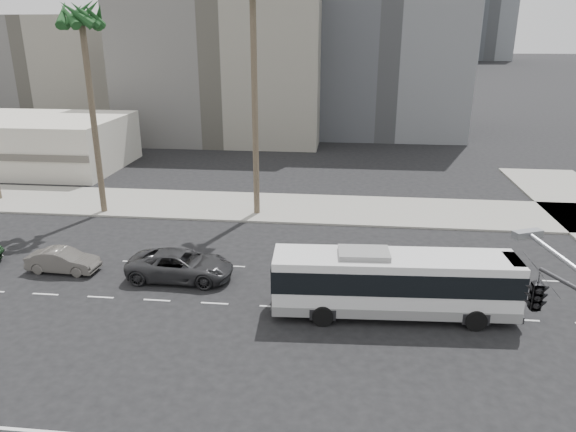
# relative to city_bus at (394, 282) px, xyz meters

# --- Properties ---
(ground) EXTENTS (700.00, 700.00, 0.00)m
(ground) POSITION_rel_city_bus_xyz_m (-5.78, 0.08, -1.73)
(ground) COLOR black
(ground) RESTS_ON ground
(sidewalk_north) EXTENTS (120.00, 7.00, 0.15)m
(sidewalk_north) POSITION_rel_city_bus_xyz_m (-5.78, 15.58, -1.65)
(sidewalk_north) COLOR gray
(sidewalk_north) RESTS_ON ground
(commercial_low) EXTENTS (22.00, 12.16, 5.00)m
(commercial_low) POSITION_rel_city_bus_xyz_m (-35.78, 26.07, 0.77)
(commercial_low) COLOR beige
(commercial_low) RESTS_ON ground
(midrise_beige_west) EXTENTS (24.00, 18.00, 18.00)m
(midrise_beige_west) POSITION_rel_city_bus_xyz_m (-17.78, 45.08, 7.27)
(midrise_beige_west) COLOR slate
(midrise_beige_west) RESTS_ON ground
(midrise_gray_center) EXTENTS (20.00, 20.00, 26.00)m
(midrise_gray_center) POSITION_rel_city_bus_xyz_m (2.22, 52.08, 11.27)
(midrise_gray_center) COLOR #4F5156
(midrise_gray_center) RESTS_ON ground
(midrise_beige_far) EXTENTS (18.00, 16.00, 15.00)m
(midrise_beige_far) POSITION_rel_city_bus_xyz_m (-43.78, 50.08, 5.77)
(midrise_beige_far) COLOR slate
(midrise_beige_far) RESTS_ON ground
(city_bus) EXTENTS (11.58, 3.16, 3.29)m
(city_bus) POSITION_rel_city_bus_xyz_m (0.00, 0.00, 0.00)
(city_bus) COLOR silver
(city_bus) RESTS_ON ground
(car_a) EXTENTS (2.76, 5.82, 1.60)m
(car_a) POSITION_rel_city_bus_xyz_m (-11.29, 2.70, -0.93)
(car_a) COLOR #2F2F31
(car_a) RESTS_ON ground
(car_b) EXTENTS (1.59, 4.10, 1.33)m
(car_b) POSITION_rel_city_bus_xyz_m (-18.22, 2.87, -1.06)
(car_b) COLOR #5B5751
(car_b) RESTS_ON ground
(traffic_signal) EXTENTS (3.11, 4.30, 6.73)m
(traffic_signal) POSITION_rel_city_bus_xyz_m (3.23, -9.20, 3.88)
(traffic_signal) COLOR #262628
(traffic_signal) RESTS_ON ground
(palm_mid) EXTENTS (4.87, 4.87, 15.05)m
(palm_mid) POSITION_rel_city_bus_xyz_m (-20.47, 13.07, 11.81)
(palm_mid) COLOR brown
(palm_mid) RESTS_ON ground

